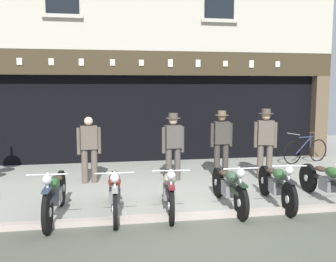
# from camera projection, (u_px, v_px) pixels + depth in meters

# --- Properties ---
(ground) EXTENTS (23.16, 22.00, 0.18)m
(ground) POSITION_uv_depth(u_px,v_px,m) (213.00, 246.00, 5.49)
(ground) COLOR gray
(shop_facade) EXTENTS (11.46, 4.42, 6.67)m
(shop_facade) POSITION_uv_depth(u_px,v_px,m) (148.00, 101.00, 13.08)
(shop_facade) COLOR black
(shop_facade) RESTS_ON ground
(motorcycle_far_left) EXTENTS (0.62, 2.09, 0.93)m
(motorcycle_far_left) POSITION_uv_depth(u_px,v_px,m) (55.00, 194.00, 6.50)
(motorcycle_far_left) COLOR black
(motorcycle_far_left) RESTS_ON ground
(motorcycle_left) EXTENTS (0.62, 2.03, 0.91)m
(motorcycle_left) POSITION_uv_depth(u_px,v_px,m) (115.00, 191.00, 6.70)
(motorcycle_left) COLOR black
(motorcycle_left) RESTS_ON ground
(motorcycle_center_left) EXTENTS (0.62, 2.01, 0.90)m
(motorcycle_center_left) POSITION_uv_depth(u_px,v_px,m) (169.00, 189.00, 6.88)
(motorcycle_center_left) COLOR black
(motorcycle_center_left) RESTS_ON ground
(motorcycle_center) EXTENTS (0.62, 2.01, 0.90)m
(motorcycle_center) POSITION_uv_depth(u_px,v_px,m) (229.00, 186.00, 7.07)
(motorcycle_center) COLOR black
(motorcycle_center) RESTS_ON ground
(motorcycle_center_right) EXTENTS (0.62, 1.97, 0.91)m
(motorcycle_center_right) POSITION_uv_depth(u_px,v_px,m) (277.00, 184.00, 7.23)
(motorcycle_center_right) COLOR black
(motorcycle_center_right) RESTS_ON ground
(motorcycle_right) EXTENTS (0.62, 2.06, 0.90)m
(motorcycle_right) POSITION_uv_depth(u_px,v_px,m) (328.00, 182.00, 7.40)
(motorcycle_right) COLOR black
(motorcycle_right) RESTS_ON ground
(salesman_left) EXTENTS (0.56, 0.26, 1.57)m
(salesman_left) POSITION_uv_depth(u_px,v_px,m) (89.00, 147.00, 8.87)
(salesman_left) COLOR brown
(salesman_left) RESTS_ON ground
(shopkeeper_center) EXTENTS (0.56, 0.36, 1.64)m
(shopkeeper_center) POSITION_uv_depth(u_px,v_px,m) (173.00, 143.00, 9.08)
(shopkeeper_center) COLOR #47423D
(shopkeeper_center) RESTS_ON ground
(salesman_right) EXTENTS (0.56, 0.33, 1.67)m
(salesman_right) POSITION_uv_depth(u_px,v_px,m) (221.00, 141.00, 9.38)
(salesman_right) COLOR #38332D
(salesman_right) RESTS_ON ground
(assistant_far_right) EXTENTS (0.55, 0.35, 1.73)m
(assistant_far_right) POSITION_uv_depth(u_px,v_px,m) (265.00, 140.00, 9.25)
(assistant_far_right) COLOR brown
(assistant_far_right) RESTS_ON ground
(advert_board_near) EXTENTS (0.83, 0.03, 1.05)m
(advert_board_near) POSITION_uv_depth(u_px,v_px,m) (240.00, 103.00, 11.99)
(advert_board_near) COLOR silver
(advert_board_far) EXTENTS (0.78, 0.03, 1.02)m
(advert_board_far) POSITION_uv_depth(u_px,v_px,m) (276.00, 102.00, 12.19)
(advert_board_far) COLOR silver
(leaning_bicycle) EXTENTS (1.65, 0.61, 0.93)m
(leaning_bicycle) POSITION_uv_depth(u_px,v_px,m) (306.00, 150.00, 11.35)
(leaning_bicycle) COLOR black
(leaning_bicycle) RESTS_ON ground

